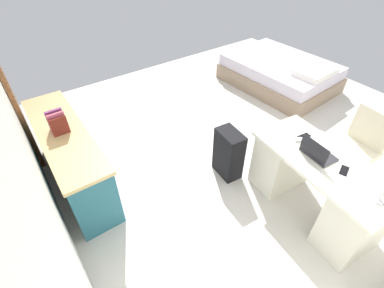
{
  "coord_description": "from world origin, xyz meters",
  "views": [
    {
      "loc": [
        -2.03,
        2.41,
        2.65
      ],
      "look_at": [
        -0.07,
        1.03,
        0.6
      ],
      "focal_mm": 26.49,
      "sensor_mm": 36.0,
      "label": 1
    }
  ],
  "objects_px": {
    "desk": "(316,185)",
    "credenza": "(71,158)",
    "suitcase_black": "(228,154)",
    "cell_phone_by_mouse": "(304,136)",
    "figurine_small": "(51,113)",
    "office_chair": "(354,152)",
    "computer_mouse": "(299,139)",
    "laptop": "(317,153)",
    "cell_phone_near_laptop": "(344,170)",
    "bed": "(280,73)"
  },
  "relations": [
    {
      "from": "bed",
      "to": "cell_phone_near_laptop",
      "type": "height_order",
      "value": "cell_phone_near_laptop"
    },
    {
      "from": "office_chair",
      "to": "bed",
      "type": "height_order",
      "value": "office_chair"
    },
    {
      "from": "computer_mouse",
      "to": "cell_phone_near_laptop",
      "type": "height_order",
      "value": "computer_mouse"
    },
    {
      "from": "computer_mouse",
      "to": "office_chair",
      "type": "bearing_deg",
      "value": -106.41
    },
    {
      "from": "credenza",
      "to": "suitcase_black",
      "type": "relative_size",
      "value": 2.81
    },
    {
      "from": "computer_mouse",
      "to": "credenza",
      "type": "bearing_deg",
      "value": 57.83
    },
    {
      "from": "credenza",
      "to": "computer_mouse",
      "type": "relative_size",
      "value": 18.0
    },
    {
      "from": "figurine_small",
      "to": "cell_phone_near_laptop",
      "type": "bearing_deg",
      "value": -140.45
    },
    {
      "from": "credenza",
      "to": "laptop",
      "type": "bearing_deg",
      "value": -132.91
    },
    {
      "from": "office_chair",
      "to": "figurine_small",
      "type": "distance_m",
      "value": 3.54
    },
    {
      "from": "desk",
      "to": "credenza",
      "type": "bearing_deg",
      "value": 45.97
    },
    {
      "from": "credenza",
      "to": "bed",
      "type": "xyz_separation_m",
      "value": [
        0.25,
        -3.9,
        -0.15
      ]
    },
    {
      "from": "suitcase_black",
      "to": "cell_phone_by_mouse",
      "type": "bearing_deg",
      "value": -134.41
    },
    {
      "from": "credenza",
      "to": "cell_phone_near_laptop",
      "type": "height_order",
      "value": "credenza"
    },
    {
      "from": "laptop",
      "to": "suitcase_black",
      "type": "bearing_deg",
      "value": 21.64
    },
    {
      "from": "figurine_small",
      "to": "cell_phone_by_mouse",
      "type": "bearing_deg",
      "value": -131.62
    },
    {
      "from": "credenza",
      "to": "bed",
      "type": "height_order",
      "value": "credenza"
    },
    {
      "from": "desk",
      "to": "suitcase_black",
      "type": "height_order",
      "value": "desk"
    },
    {
      "from": "cell_phone_by_mouse",
      "to": "bed",
      "type": "bearing_deg",
      "value": -38.13
    },
    {
      "from": "laptop",
      "to": "figurine_small",
      "type": "height_order",
      "value": "laptop"
    },
    {
      "from": "office_chair",
      "to": "credenza",
      "type": "height_order",
      "value": "office_chair"
    },
    {
      "from": "credenza",
      "to": "cell_phone_by_mouse",
      "type": "bearing_deg",
      "value": -126.16
    },
    {
      "from": "credenza",
      "to": "bed",
      "type": "bearing_deg",
      "value": -86.28
    },
    {
      "from": "laptop",
      "to": "computer_mouse",
      "type": "bearing_deg",
      "value": -14.52
    },
    {
      "from": "credenza",
      "to": "office_chair",
      "type": "bearing_deg",
      "value": -123.91
    },
    {
      "from": "suitcase_black",
      "to": "figurine_small",
      "type": "height_order",
      "value": "figurine_small"
    },
    {
      "from": "desk",
      "to": "cell_phone_near_laptop",
      "type": "relative_size",
      "value": 11.0
    },
    {
      "from": "bed",
      "to": "laptop",
      "type": "bearing_deg",
      "value": 136.47
    },
    {
      "from": "desk",
      "to": "laptop",
      "type": "xyz_separation_m",
      "value": [
        0.1,
        0.03,
        0.41
      ]
    },
    {
      "from": "credenza",
      "to": "figurine_small",
      "type": "bearing_deg",
      "value": 0.26
    },
    {
      "from": "desk",
      "to": "suitcase_black",
      "type": "xyz_separation_m",
      "value": [
        0.96,
        0.37,
        -0.07
      ]
    },
    {
      "from": "suitcase_black",
      "to": "cell_phone_near_laptop",
      "type": "xyz_separation_m",
      "value": [
        -1.14,
        -0.39,
        0.43
      ]
    },
    {
      "from": "cell_phone_by_mouse",
      "to": "credenza",
      "type": "bearing_deg",
      "value": 60.7
    },
    {
      "from": "credenza",
      "to": "figurine_small",
      "type": "xyz_separation_m",
      "value": [
        0.33,
        0.0,
        0.44
      ]
    },
    {
      "from": "desk",
      "to": "bed",
      "type": "height_order",
      "value": "desk"
    },
    {
      "from": "laptop",
      "to": "cell_phone_near_laptop",
      "type": "distance_m",
      "value": 0.29
    },
    {
      "from": "suitcase_black",
      "to": "office_chair",
      "type": "bearing_deg",
      "value": -122.96
    },
    {
      "from": "suitcase_black",
      "to": "computer_mouse",
      "type": "relative_size",
      "value": 6.39
    },
    {
      "from": "bed",
      "to": "office_chair",
      "type": "bearing_deg",
      "value": 151.39
    },
    {
      "from": "office_chair",
      "to": "suitcase_black",
      "type": "xyz_separation_m",
      "value": [
        0.9,
        1.15,
        -0.1
      ]
    },
    {
      "from": "laptop",
      "to": "cell_phone_near_laptop",
      "type": "relative_size",
      "value": 2.42
    },
    {
      "from": "suitcase_black",
      "to": "computer_mouse",
      "type": "xyz_separation_m",
      "value": [
        -0.6,
        -0.41,
        0.44
      ]
    },
    {
      "from": "office_chair",
      "to": "computer_mouse",
      "type": "relative_size",
      "value": 9.4
    },
    {
      "from": "computer_mouse",
      "to": "figurine_small",
      "type": "relative_size",
      "value": 0.91
    },
    {
      "from": "bed",
      "to": "figurine_small",
      "type": "bearing_deg",
      "value": 88.82
    },
    {
      "from": "office_chair",
      "to": "suitcase_black",
      "type": "relative_size",
      "value": 1.47
    },
    {
      "from": "laptop",
      "to": "computer_mouse",
      "type": "distance_m",
      "value": 0.27
    },
    {
      "from": "credenza",
      "to": "figurine_small",
      "type": "distance_m",
      "value": 0.56
    },
    {
      "from": "office_chair",
      "to": "cell_phone_by_mouse",
      "type": "height_order",
      "value": "office_chair"
    },
    {
      "from": "desk",
      "to": "computer_mouse",
      "type": "xyz_separation_m",
      "value": [
        0.35,
        -0.04,
        0.37
      ]
    }
  ]
}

